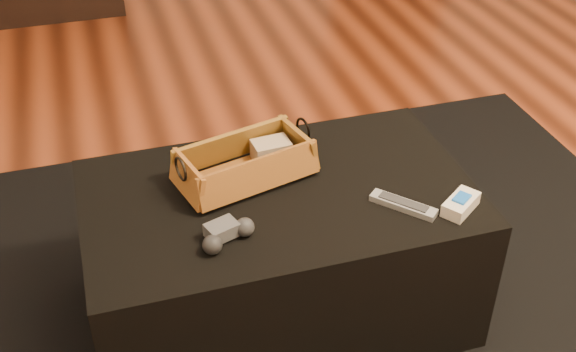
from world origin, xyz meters
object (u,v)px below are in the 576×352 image
object	(u,v)px
ottoman	(279,254)
cream_gadget	(461,204)
tv_remote	(242,176)
wicker_basket	(245,165)
game_controller	(226,234)
silver_remote	(403,205)

from	to	relation	value
ottoman	cream_gadget	size ratio (longest dim) A/B	8.31
tv_remote	cream_gadget	bearing A→B (deg)	-49.41
wicker_basket	game_controller	bearing A→B (deg)	-114.03
tv_remote	cream_gadget	size ratio (longest dim) A/B	1.57
wicker_basket	ottoman	bearing A→B (deg)	-52.49
ottoman	game_controller	world-z (taller)	game_controller
tv_remote	wicker_basket	world-z (taller)	wicker_basket
cream_gadget	silver_remote	bearing A→B (deg)	159.52
game_controller	cream_gadget	world-z (taller)	game_controller
wicker_basket	cream_gadget	distance (m)	0.56
silver_remote	cream_gadget	size ratio (longest dim) A/B	1.27
tv_remote	wicker_basket	xyz separation A→B (m)	(0.01, 0.02, 0.02)
ottoman	wicker_basket	bearing A→B (deg)	127.51
wicker_basket	game_controller	world-z (taller)	wicker_basket
game_controller	silver_remote	xyz separation A→B (m)	(0.45, -0.00, -0.01)
game_controller	wicker_basket	bearing A→B (deg)	65.97
ottoman	silver_remote	distance (m)	0.39
ottoman	game_controller	xyz separation A→B (m)	(-0.17, -0.15, 0.23)
ottoman	cream_gadget	bearing A→B (deg)	-26.07
tv_remote	silver_remote	world-z (taller)	tv_remote
silver_remote	ottoman	bearing A→B (deg)	151.47
silver_remote	wicker_basket	bearing A→B (deg)	145.51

